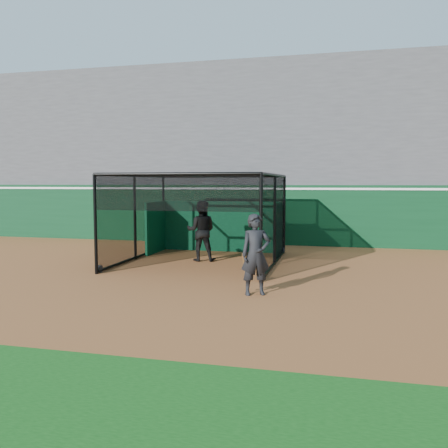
# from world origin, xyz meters

# --- Properties ---
(ground) EXTENTS (120.00, 120.00, 0.00)m
(ground) POSITION_xyz_m (0.00, 0.00, 0.00)
(ground) COLOR brown
(ground) RESTS_ON ground
(outfield_wall) EXTENTS (50.00, 0.50, 2.50)m
(outfield_wall) POSITION_xyz_m (0.00, 8.50, 1.29)
(outfield_wall) COLOR #093619
(outfield_wall) RESTS_ON ground
(grandstand) EXTENTS (50.00, 7.85, 8.95)m
(grandstand) POSITION_xyz_m (0.00, 12.27, 4.48)
(grandstand) COLOR #4C4C4F
(grandstand) RESTS_ON ground
(batting_cage) EXTENTS (4.83, 5.45, 2.83)m
(batting_cage) POSITION_xyz_m (-0.34, 3.46, 1.41)
(batting_cage) COLOR black
(batting_cage) RESTS_ON ground
(batter) EXTENTS (1.09, 0.91, 2.01)m
(batter) POSITION_xyz_m (-0.45, 3.69, 1.01)
(batter) COLOR black
(batter) RESTS_ON ground
(on_deck_player) EXTENTS (0.81, 0.70, 1.89)m
(on_deck_player) POSITION_xyz_m (2.13, -0.63, 0.94)
(on_deck_player) COLOR black
(on_deck_player) RESTS_ON ground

